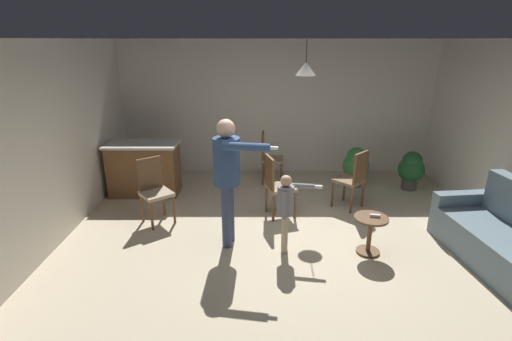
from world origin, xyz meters
TOP-DOWN VIEW (x-y plane):
  - ground at (0.00, 0.00)m, footprint 7.68×7.68m
  - wall_back at (0.00, 3.20)m, footprint 6.40×0.10m
  - wall_left at (-3.20, 0.00)m, footprint 0.10×6.40m
  - couch_floral at (2.68, -0.36)m, footprint 1.03×1.88m
  - kitchen_counter at (-2.45, 1.93)m, footprint 1.26×0.66m
  - side_table_by_couch at (1.06, -0.13)m, footprint 0.44×0.44m
  - person_adult at (-0.80, 0.12)m, footprint 0.82×0.60m
  - person_child at (-0.04, -0.08)m, footprint 0.58×0.31m
  - dining_chair_by_counter at (-1.98, 0.81)m, footprint 0.59×0.59m
  - dining_chair_near_wall at (1.16, 1.27)m, footprint 0.59×0.59m
  - dining_chair_centre_back at (-0.11, 0.99)m, footprint 0.52×0.52m
  - dining_chair_spare at (-0.18, 2.49)m, footprint 0.44×0.44m
  - potted_plant_corner at (2.47, 2.12)m, footprint 0.48×0.48m
  - potted_plant_by_wall at (1.48, 2.31)m, footprint 0.50×0.50m
  - spare_remote_on_table at (1.10, -0.12)m, footprint 0.13×0.06m
  - ceiling_light_pendant at (0.35, 1.55)m, footprint 0.32×0.32m

SIDE VIEW (x-z plane):
  - ground at x=0.00m, z-range 0.00..0.00m
  - side_table_by_couch at x=1.06m, z-range 0.07..0.59m
  - couch_floral at x=2.68m, z-range -0.17..0.83m
  - potted_plant_corner at x=2.47m, z-range 0.04..0.77m
  - potted_plant_by_wall at x=1.48m, z-range 0.04..0.80m
  - kitchen_counter at x=-2.45m, z-range 0.00..0.95m
  - spare_remote_on_table at x=1.10m, z-range 0.52..0.56m
  - dining_chair_by_counter at x=-1.98m, z-range 0.05..1.05m
  - dining_chair_near_wall at x=1.16m, z-range 0.05..1.05m
  - dining_chair_centre_back at x=-0.11m, z-range 0.05..1.05m
  - dining_chair_spare at x=-0.18m, z-range 0.05..1.05m
  - person_child at x=-0.04m, z-range 0.13..1.21m
  - person_adult at x=-0.80m, z-range 0.21..1.96m
  - wall_back at x=0.00m, z-range 0.00..2.70m
  - wall_left at x=-3.20m, z-range 0.00..2.70m
  - ceiling_light_pendant at x=0.35m, z-range 1.98..2.53m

